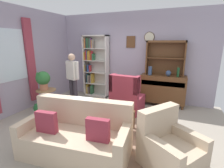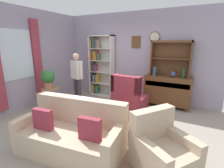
{
  "view_description": "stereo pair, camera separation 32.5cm",
  "coord_description": "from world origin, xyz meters",
  "px_view_note": "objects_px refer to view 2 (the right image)",
  "views": [
    {
      "loc": [
        1.5,
        -3.17,
        1.87
      ],
      "look_at": [
        0.1,
        0.2,
        0.95
      ],
      "focal_mm": 26.63,
      "sensor_mm": 36.0,
      "label": 1
    },
    {
      "loc": [
        1.79,
        -3.03,
        1.87
      ],
      "look_at": [
        0.1,
        0.2,
        0.95
      ],
      "focal_mm": 26.63,
      "sensor_mm": 36.0,
      "label": 2
    }
  ],
  "objects_px": {
    "wingback_chair": "(129,99)",
    "person_reading": "(77,76)",
    "vase_tall": "(154,71)",
    "armchair_floral": "(162,152)",
    "vase_round": "(173,74)",
    "book_stack": "(118,112)",
    "sideboard_hutch": "(171,53)",
    "couch_floral": "(72,134)",
    "bookshelf": "(100,66)",
    "plant_stand": "(51,96)",
    "sideboard": "(167,90)",
    "coffee_table": "(113,115)",
    "bottle_wine": "(183,73)",
    "potted_plant_large": "(47,78)",
    "potted_plant_small": "(42,106)"
  },
  "relations": [
    {
      "from": "vase_round",
      "to": "book_stack",
      "type": "height_order",
      "value": "vase_round"
    },
    {
      "from": "vase_round",
      "to": "couch_floral",
      "type": "height_order",
      "value": "vase_round"
    },
    {
      "from": "bookshelf",
      "to": "coffee_table",
      "type": "relative_size",
      "value": 2.62
    },
    {
      "from": "bookshelf",
      "to": "vase_round",
      "type": "xyz_separation_m",
      "value": [
        2.5,
        -0.15,
        -0.04
      ]
    },
    {
      "from": "potted_plant_large",
      "to": "person_reading",
      "type": "height_order",
      "value": "person_reading"
    },
    {
      "from": "armchair_floral",
      "to": "potted_plant_large",
      "type": "relative_size",
      "value": 2.09
    },
    {
      "from": "wingback_chair",
      "to": "potted_plant_small",
      "type": "xyz_separation_m",
      "value": [
        -2.03,
        -1.15,
        -0.19
      ]
    },
    {
      "from": "sideboard",
      "to": "armchair_floral",
      "type": "relative_size",
      "value": 1.22
    },
    {
      "from": "potted_plant_large",
      "to": "person_reading",
      "type": "relative_size",
      "value": 0.33
    },
    {
      "from": "vase_round",
      "to": "potted_plant_large",
      "type": "bearing_deg",
      "value": -151.57
    },
    {
      "from": "sideboard",
      "to": "bottle_wine",
      "type": "height_order",
      "value": "bottle_wine"
    },
    {
      "from": "armchair_floral",
      "to": "bottle_wine",
      "type": "bearing_deg",
      "value": 90.12
    },
    {
      "from": "bookshelf",
      "to": "armchair_floral",
      "type": "relative_size",
      "value": 1.96
    },
    {
      "from": "bottle_wine",
      "to": "armchair_floral",
      "type": "bearing_deg",
      "value": -89.88
    },
    {
      "from": "sideboard_hutch",
      "to": "vase_tall",
      "type": "distance_m",
      "value": 0.67
    },
    {
      "from": "bookshelf",
      "to": "person_reading",
      "type": "xyz_separation_m",
      "value": [
        -0.06,
        -1.18,
        -0.14
      ]
    },
    {
      "from": "bookshelf",
      "to": "plant_stand",
      "type": "distance_m",
      "value": 1.97
    },
    {
      "from": "bottle_wine",
      "to": "bookshelf",
      "type": "bearing_deg",
      "value": 176.44
    },
    {
      "from": "bottle_wine",
      "to": "sideboard_hutch",
      "type": "bearing_deg",
      "value": 153.04
    },
    {
      "from": "vase_tall",
      "to": "couch_floral",
      "type": "bearing_deg",
      "value": -103.72
    },
    {
      "from": "plant_stand",
      "to": "book_stack",
      "type": "xyz_separation_m",
      "value": [
        2.27,
        -0.31,
        0.09
      ]
    },
    {
      "from": "bottle_wine",
      "to": "person_reading",
      "type": "relative_size",
      "value": 0.17
    },
    {
      "from": "couch_floral",
      "to": "wingback_chair",
      "type": "bearing_deg",
      "value": 83.35
    },
    {
      "from": "armchair_floral",
      "to": "sideboard",
      "type": "bearing_deg",
      "value": 98.49
    },
    {
      "from": "bookshelf",
      "to": "plant_stand",
      "type": "height_order",
      "value": "bookshelf"
    },
    {
      "from": "sideboard",
      "to": "book_stack",
      "type": "distance_m",
      "value": 2.1
    },
    {
      "from": "wingback_chair",
      "to": "person_reading",
      "type": "xyz_separation_m",
      "value": [
        -1.59,
        -0.2,
        0.52
      ]
    },
    {
      "from": "bottle_wine",
      "to": "vase_tall",
      "type": "bearing_deg",
      "value": 179.34
    },
    {
      "from": "sideboard",
      "to": "potted_plant_large",
      "type": "bearing_deg",
      "value": -149.55
    },
    {
      "from": "wingback_chair",
      "to": "couch_floral",
      "type": "bearing_deg",
      "value": -96.65
    },
    {
      "from": "bottle_wine",
      "to": "armchair_floral",
      "type": "distance_m",
      "value": 2.67
    },
    {
      "from": "sideboard",
      "to": "sideboard_hutch",
      "type": "relative_size",
      "value": 1.18
    },
    {
      "from": "sideboard_hutch",
      "to": "wingback_chair",
      "type": "bearing_deg",
      "value": -130.1
    },
    {
      "from": "coffee_table",
      "to": "book_stack",
      "type": "height_order",
      "value": "book_stack"
    },
    {
      "from": "plant_stand",
      "to": "sideboard",
      "type": "bearing_deg",
      "value": 29.99
    },
    {
      "from": "bottle_wine",
      "to": "potted_plant_large",
      "type": "relative_size",
      "value": 0.52
    },
    {
      "from": "plant_stand",
      "to": "coffee_table",
      "type": "height_order",
      "value": "plant_stand"
    },
    {
      "from": "wingback_chair",
      "to": "potted_plant_large",
      "type": "xyz_separation_m",
      "value": [
        -2.1,
        -0.83,
        0.52
      ]
    },
    {
      "from": "vase_round",
      "to": "person_reading",
      "type": "bearing_deg",
      "value": -158.1
    },
    {
      "from": "sideboard",
      "to": "couch_floral",
      "type": "bearing_deg",
      "value": -110.35
    },
    {
      "from": "wingback_chair",
      "to": "potted_plant_small",
      "type": "height_order",
      "value": "wingback_chair"
    },
    {
      "from": "plant_stand",
      "to": "coffee_table",
      "type": "xyz_separation_m",
      "value": [
        2.13,
        -0.27,
        -0.02
      ]
    },
    {
      "from": "person_reading",
      "to": "vase_round",
      "type": "bearing_deg",
      "value": 21.9
    },
    {
      "from": "vase_tall",
      "to": "potted_plant_large",
      "type": "xyz_separation_m",
      "value": [
        -2.56,
        -1.65,
        -0.14
      ]
    },
    {
      "from": "bookshelf",
      "to": "book_stack",
      "type": "bearing_deg",
      "value": -50.19
    },
    {
      "from": "potted_plant_large",
      "to": "book_stack",
      "type": "bearing_deg",
      "value": -6.52
    },
    {
      "from": "vase_round",
      "to": "coffee_table",
      "type": "height_order",
      "value": "vase_round"
    },
    {
      "from": "coffee_table",
      "to": "vase_tall",
      "type": "bearing_deg",
      "value": 78.04
    },
    {
      "from": "vase_tall",
      "to": "armchair_floral",
      "type": "relative_size",
      "value": 0.24
    },
    {
      "from": "wingback_chair",
      "to": "potted_plant_large",
      "type": "bearing_deg",
      "value": -158.32
    }
  ]
}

